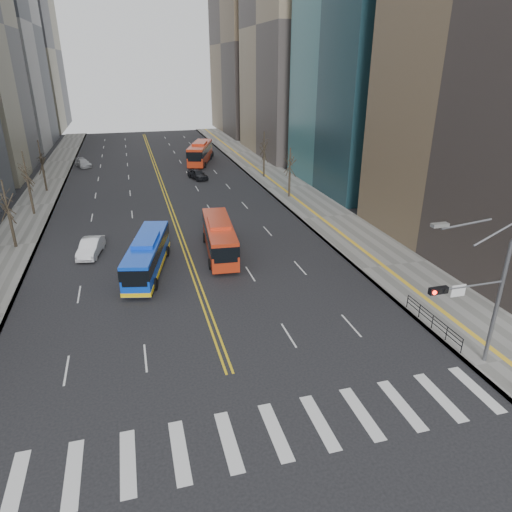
% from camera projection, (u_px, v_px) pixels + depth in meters
% --- Properties ---
extents(ground, '(220.00, 220.00, 0.00)m').
position_uv_depth(ground, '(252.00, 436.00, 22.31)').
color(ground, black).
extents(sidewalk_right, '(7.00, 130.00, 0.15)m').
position_uv_depth(sidewalk_right, '(287.00, 187.00, 66.49)').
color(sidewalk_right, slate).
rests_on(sidewalk_right, ground).
extents(sidewalk_left, '(5.00, 130.00, 0.15)m').
position_uv_depth(sidewalk_left, '(35.00, 205.00, 58.07)').
color(sidewalk_left, slate).
rests_on(sidewalk_left, ground).
extents(crosswalk, '(26.70, 4.00, 0.01)m').
position_uv_depth(crosswalk, '(252.00, 436.00, 22.31)').
color(crosswalk, silver).
rests_on(crosswalk, ground).
extents(centerline, '(0.55, 100.00, 0.01)m').
position_uv_depth(centerline, '(160.00, 180.00, 71.04)').
color(centerline, gold).
rests_on(centerline, ground).
extents(office_towers, '(83.00, 134.00, 58.00)m').
position_uv_depth(office_towers, '(142.00, 15.00, 73.66)').
color(office_towers, gray).
rests_on(office_towers, ground).
extents(signal_mast, '(5.37, 0.37, 9.39)m').
position_uv_depth(signal_mast, '(479.00, 295.00, 25.59)').
color(signal_mast, slate).
rests_on(signal_mast, ground).
extents(pedestrian_railing, '(0.06, 6.06, 1.02)m').
position_uv_depth(pedestrian_railing, '(433.00, 320.00, 30.85)').
color(pedestrian_railing, black).
rests_on(pedestrian_railing, sidewalk_right).
extents(street_trees, '(35.20, 47.20, 7.60)m').
position_uv_depth(street_trees, '(105.00, 183.00, 49.24)').
color(street_trees, black).
rests_on(street_trees, ground).
extents(blue_bus, '(4.73, 11.03, 3.17)m').
position_uv_depth(blue_bus, '(147.00, 254.00, 39.12)').
color(blue_bus, blue).
rests_on(blue_bus, ground).
extents(red_bus_near, '(3.37, 10.58, 3.32)m').
position_uv_depth(red_bus_near, '(219.00, 236.00, 42.80)').
color(red_bus_near, red).
rests_on(red_bus_near, ground).
extents(red_bus_far, '(6.34, 12.16, 3.75)m').
position_uv_depth(red_bus_far, '(200.00, 152.00, 81.73)').
color(red_bus_far, red).
rests_on(red_bus_far, ground).
extents(car_white, '(2.56, 4.97, 1.56)m').
position_uv_depth(car_white, '(91.00, 247.00, 42.98)').
color(car_white, silver).
rests_on(car_white, ground).
extents(car_dark_mid, '(3.11, 4.90, 1.56)m').
position_uv_depth(car_dark_mid, '(198.00, 174.00, 70.99)').
color(car_dark_mid, black).
rests_on(car_dark_mid, ground).
extents(car_silver, '(3.41, 5.00, 1.34)m').
position_uv_depth(car_silver, '(83.00, 163.00, 79.34)').
color(car_silver, '#A5A6AB').
rests_on(car_silver, ground).
extents(car_dark_far, '(3.46, 5.11, 1.30)m').
position_uv_depth(car_dark_far, '(207.00, 155.00, 86.70)').
color(car_dark_far, black).
rests_on(car_dark_far, ground).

